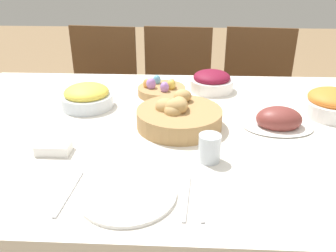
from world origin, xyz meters
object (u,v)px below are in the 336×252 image
Objects in this scene: beet_salad_bowl at (212,81)px; knife at (187,197)px; butter_dish at (54,148)px; chair_far_center at (175,97)px; carrot_bowl at (332,103)px; fork at (69,193)px; chair_far_left at (100,96)px; chair_far_right at (256,99)px; drinking_cup at (209,148)px; bread_basket at (178,115)px; egg_basket at (161,89)px; spoon at (198,197)px; dinner_plate at (127,194)px; ham_platter at (279,121)px; pineapple_bowl at (87,97)px.

knife is at bearing -97.89° from beet_salad_bowl.
butter_dish is at bearing 157.44° from knife.
chair_far_center is 4.72× the size of knife.
carrot_bowl is 1.01m from fork.
chair_far_right is at bearing 5.85° from chair_far_left.
fork is at bearing -153.59° from drinking_cup.
chair_far_center reaches higher than beet_salad_bowl.
butter_dish is (-0.38, -0.20, -0.03)m from bread_basket.
drinking_cup is (-0.04, -0.61, 0.00)m from beet_salad_bowl.
egg_basket is 0.73m from spoon.
bread_basket is 0.42m from spoon.
knife is at bearing 0.00° from dinner_plate.
dinner_plate is at bearing -93.11° from egg_basket.
chair_far_center reaches higher than carrot_bowl.
fork is at bearing -112.56° from chair_far_right.
chair_far_right is 4.43× the size of egg_basket.
chair_far_center is 0.98m from bread_basket.
butter_dish is at bearing -77.62° from chair_far_left.
spoon is (0.57, -1.34, 0.26)m from chair_far_left.
drinking_cup is at bearing -71.74° from egg_basket.
butter_dish is (-0.26, 0.21, 0.01)m from dinner_plate.
chair_far_right is at bearing 53.38° from butter_dish.
spoon is at bearing -81.81° from chair_far_center.
beet_salad_bowl is (0.65, -0.56, 0.30)m from chair_far_left.
chair_far_center reaches higher than drinking_cup.
dinner_plate is at bearing -175.89° from knife.
drinking_cup is 0.82× the size of butter_dish.
knife is 0.46m from butter_dish.
ham_platter reaches higher than knife.
chair_far_center is at bearing 84.16° from fork.
butter_dish is (-0.85, -1.14, 0.27)m from chair_far_right.
ham_platter is at bearing 37.55° from fork.
butter_dish is at bearing -131.73° from beet_salad_bowl.
chair_far_center is 0.65m from beet_salad_bowl.
egg_basket is 0.57m from drinking_cup.
bread_basket reaches higher than dinner_plate.
fork is at bearing -175.89° from knife.
chair_far_left is at bearing -175.86° from chair_far_center.
chair_far_right is at bearing 4.09° from chair_far_center.
chair_far_center is at bearing 86.38° from dinner_plate.
beet_salad_bowl reaches higher than dinner_plate.
bread_basket is at bearing -23.99° from pineapple_bowl.
knife is at bearing -81.19° from egg_basket.
chair_far_center is at bearing 107.48° from beet_salad_bowl.
egg_basket is at bearing 102.92° from knife.
bread_basket is at bearing -167.26° from carrot_bowl.
beet_salad_bowl is 0.50m from carrot_bowl.
pineapple_bowl is at bearing 113.33° from dinner_plate.
butter_dish is at bearing 121.88° from fork.
chair_far_left is at bearing -173.82° from chair_far_right.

